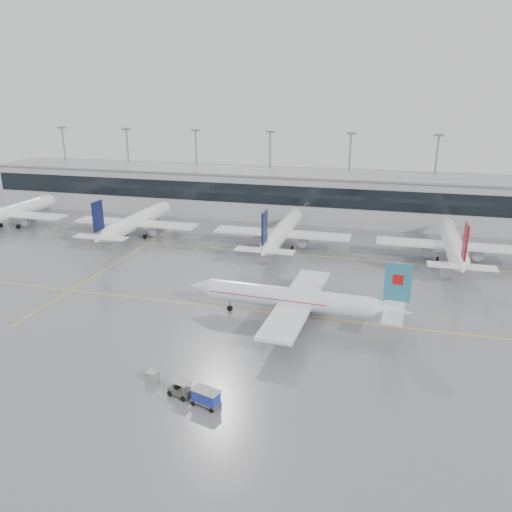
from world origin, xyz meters
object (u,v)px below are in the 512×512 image
(baggage_tug, at_px, (180,391))
(gse_unit, at_px, (152,376))
(baggage_cart, at_px, (206,397))
(air_canada_jet, at_px, (296,300))

(baggage_tug, relative_size, gse_unit, 3.04)
(baggage_cart, height_order, gse_unit, baggage_cart)
(baggage_tug, bearing_deg, air_canada_jet, 84.40)
(baggage_cart, distance_m, gse_unit, 8.36)
(gse_unit, bearing_deg, air_canada_jet, 68.15)
(air_canada_jet, xyz_separation_m, baggage_cart, (-5.44, -23.79, -2.19))
(air_canada_jet, relative_size, baggage_tug, 8.71)
(baggage_cart, relative_size, gse_unit, 2.66)
(gse_unit, bearing_deg, baggage_tug, -12.84)
(air_canada_jet, xyz_separation_m, gse_unit, (-13.28, -20.92, -2.66))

